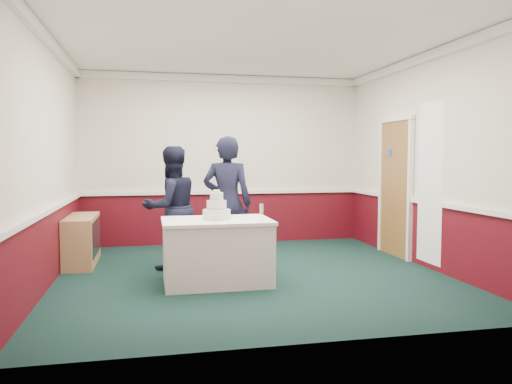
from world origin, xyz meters
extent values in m
plane|color=#132E29|center=(0.00, 0.00, 0.00)|extent=(5.00, 5.00, 0.00)
cube|color=silver|center=(0.00, 2.48, 1.50)|extent=(5.00, 0.05, 3.00)
cube|color=silver|center=(-2.48, 0.00, 1.50)|extent=(0.05, 5.00, 3.00)
cube|color=silver|center=(2.48, 0.00, 1.50)|extent=(0.05, 5.00, 3.00)
cube|color=white|center=(0.00, 0.00, 2.98)|extent=(5.00, 5.00, 0.05)
cube|color=#4E0A14|center=(0.00, 2.48, 0.45)|extent=(5.00, 0.02, 0.90)
cube|color=white|center=(0.00, 2.47, 0.92)|extent=(4.98, 0.05, 0.06)
cube|color=white|center=(0.00, 2.46, 2.93)|extent=(5.00, 0.08, 0.12)
cube|color=#925B34|center=(2.46, 0.80, 1.05)|extent=(0.05, 0.90, 2.10)
cube|color=#234799|center=(2.44, 0.95, 1.62)|extent=(0.01, 0.12, 0.12)
cube|color=white|center=(2.42, -0.25, 1.20)|extent=(0.02, 0.60, 2.20)
cube|color=#AD7D54|center=(-2.28, 1.14, 0.35)|extent=(0.40, 1.20, 0.70)
cube|color=black|center=(-2.07, 1.14, 0.40)|extent=(0.01, 1.00, 0.50)
cube|color=white|center=(-0.51, -0.35, 0.38)|extent=(1.28, 0.88, 0.76)
cube|color=white|center=(-0.51, -0.35, 0.77)|extent=(1.32, 0.92, 0.04)
cylinder|color=white|center=(-0.51, -0.35, 0.85)|extent=(0.34, 0.34, 0.12)
cylinder|color=silver|center=(-0.51, -0.35, 0.80)|extent=(0.35, 0.35, 0.03)
cylinder|color=white|center=(-0.51, -0.35, 0.97)|extent=(0.24, 0.24, 0.11)
cylinder|color=silver|center=(-0.51, -0.35, 0.92)|extent=(0.25, 0.25, 0.02)
cylinder|color=white|center=(-0.51, -0.35, 1.07)|extent=(0.16, 0.16, 0.10)
cylinder|color=silver|center=(-0.51, -0.35, 1.03)|extent=(0.17, 0.17, 0.02)
sphere|color=#EDE5C9|center=(-0.51, -0.35, 1.14)|extent=(0.03, 0.03, 0.03)
sphere|color=#EDE5C9|center=(-0.48, -0.33, 1.14)|extent=(0.03, 0.03, 0.03)
sphere|color=#EDE5C9|center=(-0.53, -0.32, 1.14)|extent=(0.03, 0.03, 0.03)
sphere|color=#EDE5C9|center=(-0.49, -0.37, 1.14)|extent=(0.03, 0.03, 0.03)
sphere|color=#EDE5C9|center=(-0.54, -0.36, 1.14)|extent=(0.03, 0.03, 0.03)
cube|color=silver|center=(-0.54, -0.55, 0.79)|extent=(0.10, 0.21, 0.00)
cylinder|color=silver|center=(-0.01, -0.63, 0.79)|extent=(0.05, 0.05, 0.01)
cylinder|color=silver|center=(-0.01, -0.63, 0.84)|extent=(0.01, 0.01, 0.09)
cylinder|color=silver|center=(-0.01, -0.63, 0.94)|extent=(0.04, 0.04, 0.11)
imported|color=black|center=(-1.02, 0.59, 0.85)|extent=(1.02, 0.92, 1.70)
imported|color=black|center=(-0.27, 0.38, 0.92)|extent=(0.78, 0.63, 1.84)
camera|label=1|loc=(-1.30, -6.37, 1.55)|focal=35.00mm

